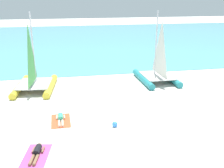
% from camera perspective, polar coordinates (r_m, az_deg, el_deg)
% --- Properties ---
extents(ground_plane, '(120.00, 120.00, 0.00)m').
position_cam_1_polar(ground_plane, '(23.37, -2.31, 1.09)').
color(ground_plane, white).
extents(ocean_water, '(120.00, 40.00, 0.05)m').
position_cam_1_polar(ocean_water, '(43.82, -6.51, 9.37)').
color(ocean_water, '#5BB2C1').
rests_on(ocean_water, ground).
extents(sailboat_yellow, '(3.35, 4.78, 5.84)m').
position_cam_1_polar(sailboat_yellow, '(21.26, -16.25, 0.98)').
color(sailboat_yellow, yellow).
rests_on(sailboat_yellow, ground).
extents(sailboat_teal, '(2.94, 4.51, 5.80)m').
position_cam_1_polar(sailboat_teal, '(22.75, 9.60, 2.62)').
color(sailboat_teal, teal).
rests_on(sailboat_teal, ground).
extents(towel_left, '(1.41, 2.06, 0.01)m').
position_cam_1_polar(towel_left, '(13.22, -15.80, -14.42)').
color(towel_left, '#D84C99').
rests_on(towel_left, ground).
extents(sunbather_left, '(0.67, 1.56, 0.30)m').
position_cam_1_polar(sunbather_left, '(13.21, -15.78, -13.81)').
color(sunbather_left, black).
rests_on(sunbather_left, towel_left).
extents(towel_right, '(1.12, 1.91, 0.01)m').
position_cam_1_polar(towel_right, '(16.09, -10.87, -7.72)').
color(towel_right, '#EA5933').
rests_on(towel_right, ground).
extents(sunbather_right, '(0.55, 1.56, 0.30)m').
position_cam_1_polar(sunbather_right, '(16.09, -10.90, -7.21)').
color(sunbather_right, '#3FB28C').
rests_on(sunbather_right, towel_right).
extents(beach_ball, '(0.31, 0.31, 0.31)m').
position_cam_1_polar(beach_ball, '(15.09, 0.61, -8.58)').
color(beach_ball, '#337FE5').
rests_on(beach_ball, ground).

